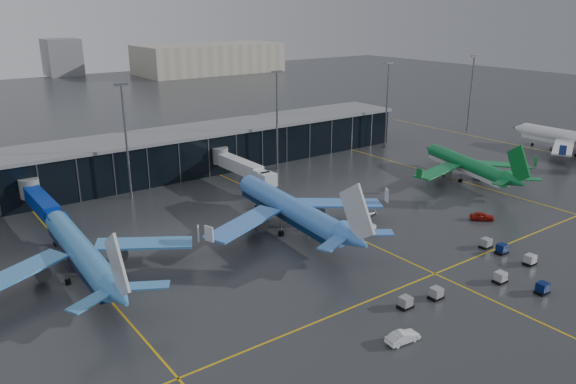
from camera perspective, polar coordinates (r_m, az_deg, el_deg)
ground at (r=96.66m, az=3.96°, el=-6.65°), size 600.00×600.00×0.00m
terminal_pier at (r=144.98m, az=-12.00°, el=3.83°), size 142.00×17.00×10.70m
jet_bridges at (r=117.41m, az=-23.62°, el=-1.22°), size 94.00×27.50×7.20m
flood_masts at (r=134.73m, az=-8.14°, el=6.62°), size 203.00×0.50×25.50m
distant_hangars at (r=354.62m, az=-19.04°, el=12.21°), size 260.00×71.00×22.00m
taxi_lines at (r=110.03m, az=4.39°, el=-3.45°), size 220.00×120.00×0.02m
airliner_arkefly at (r=93.70m, az=-20.47°, el=-4.33°), size 38.56×43.55×13.01m
airliner_klm_near at (r=105.80m, az=0.12°, el=-0.28°), size 43.75×48.77×13.95m
airliner_aer_lingus at (r=144.42m, az=17.75°, el=3.53°), size 44.39×47.52×12.01m
baggage_carts at (r=95.19m, az=19.63°, el=-7.66°), size 29.60×16.62×1.70m
mobile_airstair at (r=109.74m, az=7.97°, el=-3.22°), size 2.28×3.26×3.45m
service_van_red at (r=119.00m, az=19.11°, el=-2.34°), size 4.72×4.60×1.60m
service_van_white at (r=75.16m, az=11.58°, el=-14.23°), size 4.86×2.12×1.55m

